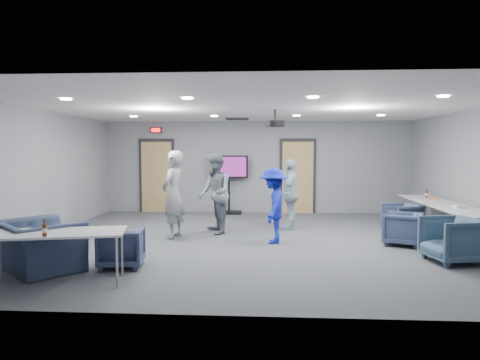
# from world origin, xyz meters

# --- Properties ---
(floor) EXTENTS (9.00, 9.00, 0.00)m
(floor) POSITION_xyz_m (0.00, 0.00, 0.00)
(floor) COLOR #3B3F43
(floor) RESTS_ON ground
(ceiling) EXTENTS (9.00, 9.00, 0.00)m
(ceiling) POSITION_xyz_m (0.00, 0.00, 2.70)
(ceiling) COLOR silver
(ceiling) RESTS_ON wall_back
(wall_back) EXTENTS (9.00, 0.02, 2.70)m
(wall_back) POSITION_xyz_m (0.00, 4.00, 1.35)
(wall_back) COLOR slate
(wall_back) RESTS_ON floor
(wall_front) EXTENTS (9.00, 0.02, 2.70)m
(wall_front) POSITION_xyz_m (0.00, -4.00, 1.35)
(wall_front) COLOR slate
(wall_front) RESTS_ON floor
(wall_left) EXTENTS (0.02, 8.00, 2.70)m
(wall_left) POSITION_xyz_m (-4.50, 0.00, 1.35)
(wall_left) COLOR slate
(wall_left) RESTS_ON floor
(door_left) EXTENTS (1.06, 0.17, 2.24)m
(door_left) POSITION_xyz_m (-3.00, 3.95, 1.07)
(door_left) COLOR black
(door_left) RESTS_ON wall_back
(door_right) EXTENTS (1.06, 0.17, 2.24)m
(door_right) POSITION_xyz_m (1.20, 3.95, 1.07)
(door_right) COLOR black
(door_right) RESTS_ON wall_back
(exit_sign) EXTENTS (0.32, 0.08, 0.16)m
(exit_sign) POSITION_xyz_m (-3.00, 3.93, 2.45)
(exit_sign) COLOR black
(exit_sign) RESTS_ON wall_back
(hvac_diffuser) EXTENTS (0.60, 0.60, 0.03)m
(hvac_diffuser) POSITION_xyz_m (-0.50, 2.80, 2.69)
(hvac_diffuser) COLOR black
(hvac_diffuser) RESTS_ON ceiling
(downlights) EXTENTS (6.18, 3.78, 0.02)m
(downlights) POSITION_xyz_m (0.00, 0.00, 2.68)
(downlights) COLOR white
(downlights) RESTS_ON ceiling
(person_a) EXTENTS (0.58, 0.75, 1.84)m
(person_a) POSITION_xyz_m (-1.69, 0.19, 0.92)
(person_a) COLOR gray
(person_a) RESTS_ON floor
(person_b) EXTENTS (0.93, 1.05, 1.80)m
(person_b) POSITION_xyz_m (-0.87, 0.73, 0.90)
(person_b) COLOR slate
(person_b) RESTS_ON floor
(person_c) EXTENTS (0.57, 1.02, 1.65)m
(person_c) POSITION_xyz_m (0.83, 1.37, 0.82)
(person_c) COLOR #9EB7CB
(person_c) RESTS_ON floor
(person_d) EXTENTS (0.66, 1.03, 1.51)m
(person_d) POSITION_xyz_m (0.42, -0.17, 0.75)
(person_d) COLOR #1A27AF
(person_d) RESTS_ON floor
(chair_right_a) EXTENTS (0.89, 0.87, 0.65)m
(chair_right_a) POSITION_xyz_m (3.35, 1.10, 0.33)
(chair_right_a) COLOR #384562
(chair_right_a) RESTS_ON floor
(chair_right_b) EXTENTS (0.92, 0.91, 0.64)m
(chair_right_b) POSITION_xyz_m (2.94, -0.21, 0.32)
(chair_right_b) COLOR #3A4565
(chair_right_b) RESTS_ON floor
(chair_right_c) EXTENTS (0.96, 0.95, 0.75)m
(chair_right_c) POSITION_xyz_m (3.35, -1.49, 0.38)
(chair_right_c) COLOR #3A5065
(chair_right_c) RESTS_ON floor
(chair_front_a) EXTENTS (0.76, 0.78, 0.62)m
(chair_front_a) POSITION_xyz_m (-2.02, -2.09, 0.31)
(chair_front_a) COLOR #373F5F
(chair_front_a) RESTS_ON floor
(chair_front_b) EXTENTS (1.59, 1.57, 0.78)m
(chair_front_b) POSITION_xyz_m (-3.20, -2.40, 0.39)
(chair_front_b) COLOR #323D56
(chair_front_b) RESTS_ON floor
(table_right_a) EXTENTS (0.75, 1.80, 0.73)m
(table_right_a) POSITION_xyz_m (4.00, 1.45, 0.68)
(table_right_a) COLOR silver
(table_right_a) RESTS_ON floor
(table_right_b) EXTENTS (0.77, 1.84, 0.73)m
(table_right_b) POSITION_xyz_m (4.00, -0.45, 0.69)
(table_right_b) COLOR silver
(table_right_b) RESTS_ON floor
(table_front_left) EXTENTS (1.96, 1.15, 0.73)m
(table_front_left) POSITION_xyz_m (-2.62, -3.00, 0.69)
(table_front_left) COLOR silver
(table_front_left) RESTS_ON floor
(bottle_front) EXTENTS (0.06, 0.06, 0.23)m
(bottle_front) POSITION_xyz_m (-2.62, -3.31, 0.82)
(bottle_front) COLOR #55210E
(bottle_front) RESTS_ON table_front_left
(bottle_right) EXTENTS (0.06, 0.06, 0.23)m
(bottle_right) POSITION_xyz_m (4.08, 1.67, 0.81)
(bottle_right) COLOR #55210E
(bottle_right) RESTS_ON table_right_a
(snack_box) EXTENTS (0.21, 0.18, 0.04)m
(snack_box) POSITION_xyz_m (4.07, 1.19, 0.75)
(snack_box) COLOR #E46439
(snack_box) RESTS_ON table_right_a
(wrapper) EXTENTS (0.25, 0.18, 0.05)m
(wrapper) POSITION_xyz_m (4.06, -0.15, 0.76)
(wrapper) COLOR silver
(wrapper) RESTS_ON table_right_b
(tv_stand) EXTENTS (1.11, 0.53, 1.70)m
(tv_stand) POSITION_xyz_m (-0.81, 3.75, 0.96)
(tv_stand) COLOR black
(tv_stand) RESTS_ON floor
(projector) EXTENTS (0.38, 0.35, 0.35)m
(projector) POSITION_xyz_m (0.45, 0.25, 2.41)
(projector) COLOR black
(projector) RESTS_ON ceiling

